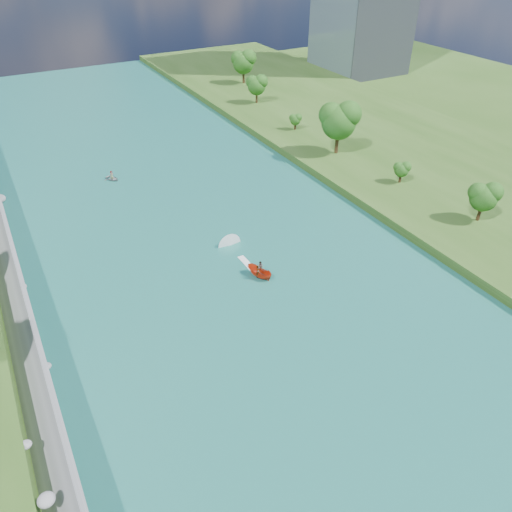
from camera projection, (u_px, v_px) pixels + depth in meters
ground at (302, 364)px, 54.05m from camera, size 260.00×260.00×0.00m
river_water at (222, 269)px, 68.44m from camera, size 55.00×240.00×0.10m
berm_east at (475, 186)px, 87.79m from camera, size 44.00×240.00×1.50m
riprap_bank at (19, 323)px, 56.87m from camera, size 4.73×236.00×4.05m
trees_east at (325, 114)px, 102.33m from camera, size 13.57×138.87×11.87m
motorboat at (253, 266)px, 67.78m from camera, size 3.60×18.89×2.10m
raft at (112, 178)px, 91.08m from camera, size 3.18×3.53×1.72m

